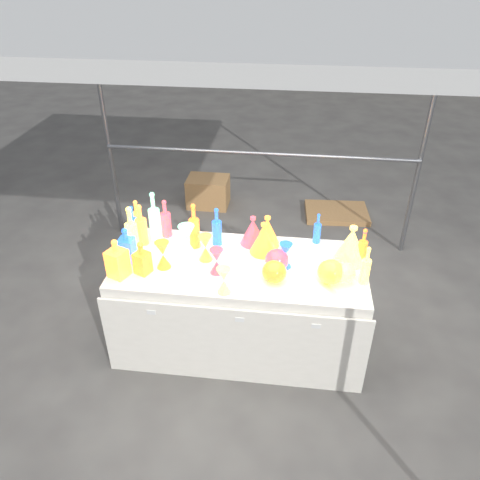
# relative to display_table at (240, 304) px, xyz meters

# --- Properties ---
(ground) EXTENTS (80.00, 80.00, 0.00)m
(ground) POSITION_rel_display_table_xyz_m (-0.00, 0.01, -0.37)
(ground) COLOR slate
(ground) RESTS_ON ground
(canopy_tent) EXTENTS (3.15, 3.15, 2.46)m
(canopy_tent) POSITION_rel_display_table_xyz_m (-0.00, 0.02, 2.01)
(canopy_tent) COLOR gray
(canopy_tent) RESTS_ON ground
(display_table) EXTENTS (1.84, 0.83, 0.75)m
(display_table) POSITION_rel_display_table_xyz_m (0.00, 0.00, 0.00)
(display_table) COLOR white
(display_table) RESTS_ON ground
(cardboard_box_closed) EXTENTS (0.49, 0.36, 0.35)m
(cardboard_box_closed) POSITION_rel_display_table_xyz_m (-0.66, 2.24, -0.20)
(cardboard_box_closed) COLOR #AC7E4D
(cardboard_box_closed) RESTS_ON ground
(cardboard_box_flat) EXTENTS (0.74, 0.55, 0.06)m
(cardboard_box_flat) POSITION_rel_display_table_xyz_m (0.87, 2.17, -0.34)
(cardboard_box_flat) COLOR #AC7E4D
(cardboard_box_flat) RESTS_ON ground
(bottle_0) EXTENTS (0.08, 0.08, 0.29)m
(bottle_0) POSITION_rel_display_table_xyz_m (-0.85, 0.33, 0.52)
(bottle_0) COLOR red
(bottle_0) RESTS_ON display_table
(bottle_1) EXTENTS (0.08, 0.08, 0.29)m
(bottle_1) POSITION_rel_display_table_xyz_m (-0.85, 0.23, 0.52)
(bottle_1) COLOR #177F3F
(bottle_1) RESTS_ON display_table
(bottle_2) EXTENTS (0.09, 0.09, 0.36)m
(bottle_2) POSITION_rel_display_table_xyz_m (-0.37, 0.19, 0.56)
(bottle_2) COLOR #EFAD19
(bottle_2) RESTS_ON display_table
(bottle_3) EXTENTS (0.08, 0.08, 0.31)m
(bottle_3) POSITION_rel_display_table_xyz_m (-0.62, 0.32, 0.53)
(bottle_3) COLOR #1B1CA1
(bottle_3) RESTS_ON display_table
(bottle_4) EXTENTS (0.11, 0.11, 0.38)m
(bottle_4) POSITION_rel_display_table_xyz_m (-0.80, 0.05, 0.57)
(bottle_4) COLOR teal
(bottle_4) RESTS_ON display_table
(bottle_5) EXTENTS (0.11, 0.11, 0.40)m
(bottle_5) POSITION_rel_display_table_xyz_m (-0.69, 0.26, 0.58)
(bottle_5) COLOR #DA2B7D
(bottle_5) RESTS_ON display_table
(bottle_6) EXTENTS (0.11, 0.11, 0.33)m
(bottle_6) POSITION_rel_display_table_xyz_m (-0.77, 0.18, 0.54)
(bottle_6) COLOR red
(bottle_6) RESTS_ON display_table
(bottle_7) EXTENTS (0.10, 0.10, 0.31)m
(bottle_7) POSITION_rel_display_table_xyz_m (-0.20, 0.24, 0.53)
(bottle_7) COLOR #177F3F
(bottle_7) RESTS_ON display_table
(decanter_0) EXTENTS (0.16, 0.16, 0.29)m
(decanter_0) POSITION_rel_display_table_xyz_m (-0.81, -0.23, 0.52)
(decanter_0) COLOR red
(decanter_0) RESTS_ON display_table
(decanter_1) EXTENTS (0.13, 0.13, 0.25)m
(decanter_1) POSITION_rel_display_table_xyz_m (-0.66, -0.18, 0.50)
(decanter_1) COLOR #EFAD19
(decanter_1) RESTS_ON display_table
(decanter_2) EXTENTS (0.11, 0.11, 0.26)m
(decanter_2) POSITION_rel_display_table_xyz_m (-0.81, -0.04, 0.51)
(decanter_2) COLOR #177F3F
(decanter_2) RESTS_ON display_table
(hourglass_0) EXTENTS (0.11, 0.11, 0.21)m
(hourglass_0) POSITION_rel_display_table_xyz_m (-0.53, -0.10, 0.48)
(hourglass_0) COLOR #EFAD19
(hourglass_0) RESTS_ON display_table
(hourglass_1) EXTENTS (0.10, 0.10, 0.19)m
(hourglass_1) POSITION_rel_display_table_xyz_m (-0.15, -0.12, 0.47)
(hourglass_1) COLOR #1B1CA1
(hourglass_1) RESTS_ON display_table
(hourglass_2) EXTENTS (0.11, 0.11, 0.19)m
(hourglass_2) POSITION_rel_display_table_xyz_m (-0.06, -0.33, 0.47)
(hourglass_2) COLOR teal
(hourglass_2) RESTS_ON display_table
(hourglass_3) EXTENTS (0.13, 0.13, 0.24)m
(hourglass_3) POSITION_rel_display_table_xyz_m (-0.40, 0.08, 0.50)
(hourglass_3) COLOR #DA2B7D
(hourglass_3) RESTS_ON display_table
(hourglass_4) EXTENTS (0.13, 0.13, 0.20)m
(hourglass_4) POSITION_rel_display_table_xyz_m (-0.25, 0.03, 0.48)
(hourglass_4) COLOR red
(hourglass_4) RESTS_ON display_table
(hourglass_5) EXTENTS (0.11, 0.11, 0.19)m
(hourglass_5) POSITION_rel_display_table_xyz_m (0.32, 0.01, 0.47)
(hourglass_5) COLOR #177F3F
(hourglass_5) RESTS_ON display_table
(globe_0) EXTENTS (0.21, 0.21, 0.15)m
(globe_0) POSITION_rel_display_table_xyz_m (0.63, -0.13, 0.45)
(globe_0) COLOR red
(globe_0) RESTS_ON display_table
(globe_1) EXTENTS (0.16, 0.16, 0.12)m
(globe_1) POSITION_rel_display_table_xyz_m (0.73, -0.11, 0.44)
(globe_1) COLOR teal
(globe_1) RESTS_ON display_table
(globe_2) EXTENTS (0.19, 0.19, 0.13)m
(globe_2) POSITION_rel_display_table_xyz_m (0.25, -0.16, 0.44)
(globe_2) COLOR #EFAD19
(globe_2) RESTS_ON display_table
(globe_3) EXTENTS (0.21, 0.21, 0.13)m
(globe_3) POSITION_rel_display_table_xyz_m (0.26, -0.02, 0.44)
(globe_3) COLOR #1B1CA1
(globe_3) RESTS_ON display_table
(lampshade_0) EXTENTS (0.27, 0.27, 0.24)m
(lampshade_0) POSITION_rel_display_table_xyz_m (0.17, 0.29, 0.50)
(lampshade_0) COLOR #CDD62D
(lampshade_0) RESTS_ON display_table
(lampshade_1) EXTENTS (0.22, 0.22, 0.25)m
(lampshade_1) POSITION_rel_display_table_xyz_m (0.15, 0.18, 0.50)
(lampshade_1) COLOR #CDD62D
(lampshade_1) RESTS_ON display_table
(lampshade_2) EXTENTS (0.24, 0.24, 0.23)m
(lampshade_2) POSITION_rel_display_table_xyz_m (0.06, 0.29, 0.49)
(lampshade_2) COLOR #1B1CA1
(lampshade_2) RESTS_ON display_table
(lampshade_3) EXTENTS (0.33, 0.33, 0.29)m
(lampshade_3) POSITION_rel_display_table_xyz_m (0.78, 0.14, 0.52)
(lampshade_3) COLOR teal
(lampshade_3) RESTS_ON display_table
(bottle_8) EXTENTS (0.07, 0.07, 0.25)m
(bottle_8) POSITION_rel_display_table_xyz_m (0.55, 0.36, 0.50)
(bottle_8) COLOR #177F3F
(bottle_8) RESTS_ON display_table
(bottle_9) EXTENTS (0.08, 0.08, 0.29)m
(bottle_9) POSITION_rel_display_table_xyz_m (0.86, 0.12, 0.52)
(bottle_9) COLOR #EFAD19
(bottle_9) RESTS_ON display_table
(bottle_10) EXTENTS (0.07, 0.07, 0.27)m
(bottle_10) POSITION_rel_display_table_xyz_m (0.86, 0.12, 0.51)
(bottle_10) COLOR #1B1CA1
(bottle_10) RESTS_ON display_table
(bottle_11) EXTENTS (0.07, 0.07, 0.29)m
(bottle_11) POSITION_rel_display_table_xyz_m (0.86, -0.11, 0.52)
(bottle_11) COLOR teal
(bottle_11) RESTS_ON display_table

